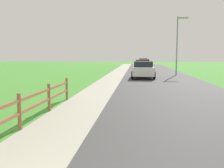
% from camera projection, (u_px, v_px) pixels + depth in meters
% --- Properties ---
extents(ground_plane, '(120.00, 120.00, 0.00)m').
position_uv_depth(ground_plane, '(124.00, 75.00, 26.92)').
color(ground_plane, '#43892F').
extents(road_asphalt, '(7.00, 66.00, 0.01)m').
position_uv_depth(road_asphalt, '(155.00, 74.00, 28.56)').
color(road_asphalt, '#3B3B3B').
rests_on(road_asphalt, ground).
extents(curb_concrete, '(6.00, 66.00, 0.01)m').
position_uv_depth(curb_concrete, '(100.00, 74.00, 29.19)').
color(curb_concrete, '#A4A18E').
rests_on(curb_concrete, ground).
extents(grass_verge, '(5.00, 66.00, 0.00)m').
position_uv_depth(grass_verge, '(87.00, 74.00, 29.34)').
color(grass_verge, '#43892F').
rests_on(grass_verge, ground).
extents(rail_fence, '(0.11, 9.82, 1.07)m').
position_uv_depth(rail_fence, '(19.00, 109.00, 7.08)').
color(rail_fence, '#91623B').
rests_on(rail_fence, ground).
extents(parked_suv_white, '(2.21, 4.34, 1.59)m').
position_uv_depth(parked_suv_white, '(143.00, 69.00, 23.48)').
color(parked_suv_white, white).
rests_on(parked_suv_white, ground).
extents(parked_car_red, '(2.20, 4.52, 1.56)m').
position_uv_depth(parked_car_red, '(142.00, 65.00, 33.73)').
color(parked_car_red, maroon).
rests_on(parked_car_red, ground).
extents(parked_car_black, '(1.99, 4.94, 1.51)m').
position_uv_depth(parked_car_black, '(144.00, 63.00, 43.06)').
color(parked_car_black, black).
rests_on(parked_car_black, ground).
extents(parked_car_beige, '(2.17, 4.84, 1.54)m').
position_uv_depth(parked_car_beige, '(143.00, 62.00, 52.47)').
color(parked_car_beige, '#C6B793').
rests_on(parked_car_beige, ground).
extents(street_lamp, '(1.17, 0.20, 6.27)m').
position_uv_depth(street_lamp, '(178.00, 41.00, 26.56)').
color(street_lamp, gray).
rests_on(street_lamp, ground).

